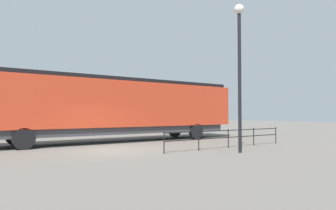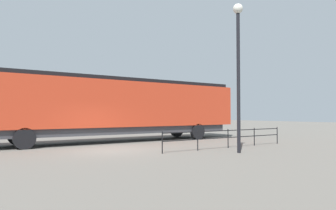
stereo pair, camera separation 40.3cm
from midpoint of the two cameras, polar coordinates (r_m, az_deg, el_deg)
name	(u,v)px [view 1 (the left image)]	position (r m, az deg, el deg)	size (l,w,h in m)	color
ground_plane	(114,150)	(15.27, -11.01, -8.46)	(120.00, 120.00, 0.00)	#666059
locomotive	(124,106)	(20.02, -8.85, -0.27)	(2.88, 17.74, 4.09)	red
lamp_post	(239,54)	(14.62, 12.65, 9.38)	(0.47, 0.47, 6.98)	black
platform_fence	(228,135)	(16.33, 10.68, -5.68)	(0.05, 8.34, 1.00)	black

